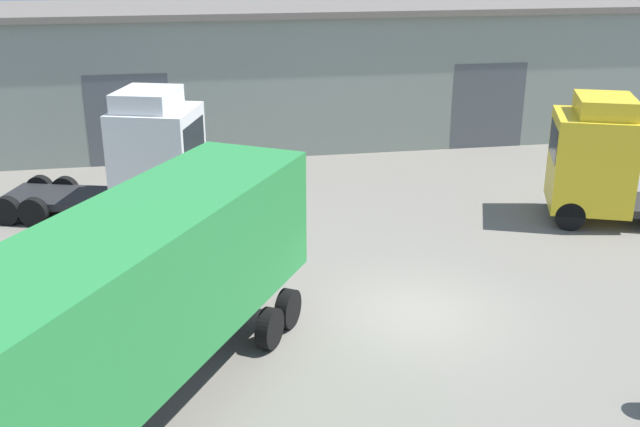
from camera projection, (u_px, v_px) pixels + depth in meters
ground_plane at (416, 312)px, 18.12m from camera, size 60.00×60.00×0.00m
warehouse_building at (301, 71)px, 33.48m from camera, size 34.25×7.99×5.79m
tractor_unit_white at (145, 160)px, 23.45m from camera, size 6.80×4.33×4.19m
container_trailer_green at (109, 313)px, 12.62m from camera, size 8.20×11.17×4.02m
tractor_unit_yellow at (608, 164)px, 23.37m from camera, size 7.09×4.76×3.98m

